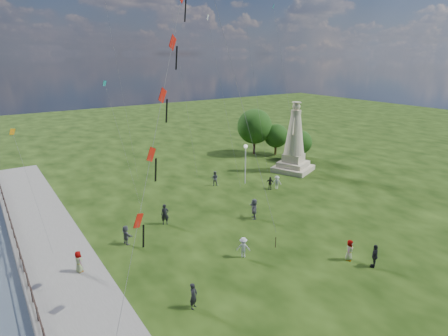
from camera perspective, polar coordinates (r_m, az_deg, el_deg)
ground at (r=62.13m, az=29.09°, el=1.01°), size 106.50×160.00×0.60m
waterfront at (r=29.43m, az=-25.73°, el=-14.57°), size 200.00×200.00×1.51m
statue at (r=48.42m, az=10.65°, el=3.36°), size 5.69×5.69×8.87m
lamppost at (r=42.90m, az=3.30°, el=1.90°), size 0.43×0.43×4.67m
tree_row at (r=55.59m, az=6.45°, el=5.65°), size 7.11×10.91×6.80m
person_0 at (r=23.42m, az=-4.67°, el=-18.85°), size 0.72×0.66×1.66m
person_2 at (r=28.36m, az=2.97°, el=-11.98°), size 1.12×1.05×1.58m
person_3 at (r=29.12m, az=21.98°, el=-12.31°), size 1.15×0.93×1.74m
person_4 at (r=29.42m, az=18.57°, el=-11.78°), size 0.90×0.76×1.59m
person_5 at (r=31.06m, az=-14.71°, el=-9.83°), size 0.82×1.54×1.58m
person_6 at (r=33.70m, az=-8.99°, el=-7.00°), size 0.79×0.66×1.87m
person_7 at (r=42.90m, az=-1.43°, el=-1.57°), size 0.98×0.92×1.72m
person_8 at (r=42.34m, az=8.06°, el=-2.15°), size 1.07×1.02×1.51m
person_9 at (r=41.98m, az=7.01°, el=-2.30°), size 0.92×0.93×1.48m
person_10 at (r=28.31m, az=-21.25°, el=-13.33°), size 0.58×0.82×1.54m
person_11 at (r=34.52m, az=4.60°, el=-6.19°), size 1.54×1.92×1.91m
red_kite_train at (r=23.34m, az=-9.43°, el=9.68°), size 9.53×9.35×18.85m
small_kites at (r=43.18m, az=-6.80°, el=17.53°), size 31.20×18.62×25.42m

